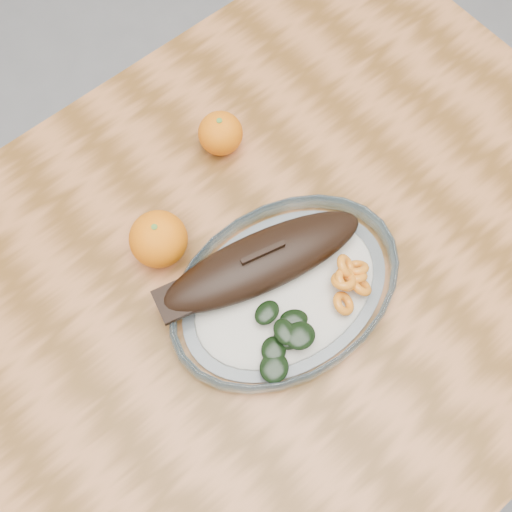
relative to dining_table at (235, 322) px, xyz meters
name	(u,v)px	position (x,y,z in m)	size (l,w,h in m)	color
ground	(244,401)	(0.00, 0.00, -0.65)	(3.00, 3.00, 0.00)	slate
dining_table	(235,322)	(0.00, 0.00, 0.00)	(1.20, 0.80, 0.75)	brown
plated_meal	(284,287)	(0.06, -0.03, 0.12)	(0.62, 0.62, 0.08)	white
orange_left	(158,239)	(-0.03, 0.12, 0.14)	(0.08, 0.08, 0.08)	orange
orange_right	(220,133)	(0.14, 0.20, 0.13)	(0.06, 0.06, 0.06)	orange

